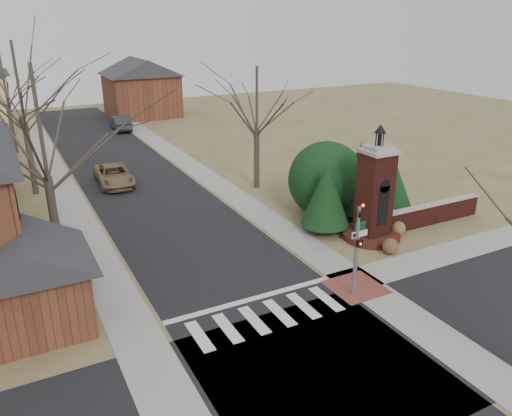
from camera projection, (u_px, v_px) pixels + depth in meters
ground at (276, 326)px, 20.12m from camera, size 120.00×120.00×0.00m
main_street at (134, 179)px, 38.32m from camera, size 8.00×70.00×0.01m
cross_street at (319, 370)px, 17.64m from camera, size 120.00×8.00×0.01m
crosswalk_zone at (267, 316)px, 20.78m from camera, size 8.00×2.20×0.02m
stop_bar at (251, 300)px, 22.02m from camera, size 8.00×0.35×0.02m
sidewalk_right_main at (198, 170)px, 40.57m from camera, size 2.00×60.00×0.02m
sidewalk_left at (63, 189)px, 36.07m from camera, size 2.00×60.00×0.02m
curb_apron at (356, 287)px, 23.02m from camera, size 2.40×2.40×0.02m
traffic_signal_pole at (357, 242)px, 21.53m from camera, size 0.28×0.41×4.50m
sign_post at (359, 238)px, 23.49m from camera, size 0.90×0.07×2.75m
brick_gate_monument at (374, 202)px, 27.37m from camera, size 3.20×3.20×6.47m
brick_garden_wall at (431, 214)px, 29.86m from camera, size 7.50×0.50×1.30m
garage_left at (30, 277)px, 19.35m from camera, size 4.80×4.80×4.29m
house_distant_right at (141, 86)px, 61.98m from camera, size 8.80×8.80×7.30m
evergreen_near at (326, 194)px, 28.20m from camera, size 2.80×2.80×4.10m
evergreen_mid at (359, 176)px, 30.52m from camera, size 3.40×3.40×4.70m
evergreen_far at (394, 186)px, 30.80m from camera, size 2.40×2.40×3.30m
evergreen_mass at (327, 176)px, 31.01m from camera, size 4.80×4.80×4.80m
bare_tree_0 at (38, 114)px, 21.78m from camera, size 8.05×8.05×11.15m
bare_tree_1 at (17, 77)px, 32.42m from camera, size 8.40×8.40×11.64m
bare_tree_2 at (3, 74)px, 43.31m from camera, size 7.35×7.35×10.19m
bare_tree_3 at (257, 95)px, 34.21m from camera, size 7.00×7.00×9.70m
pickup_truck at (114, 175)px, 36.90m from camera, size 2.61×5.29×1.44m
distant_car at (120, 123)px, 54.79m from camera, size 1.99×5.04×1.63m
dry_shrub_left at (390, 246)px, 26.17m from camera, size 0.85×0.85×0.85m
dry_shrub_right at (398, 229)px, 28.36m from camera, size 0.85×0.85×0.85m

